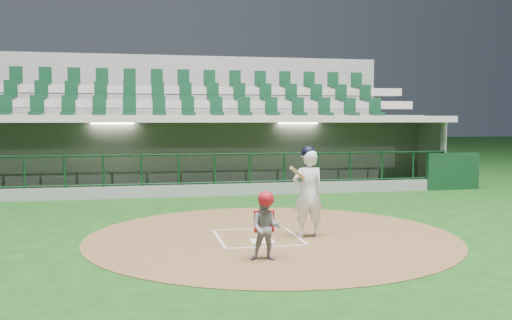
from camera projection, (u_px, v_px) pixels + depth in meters
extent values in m
plane|color=#144012|center=(255.00, 235.00, 11.25)|extent=(120.00, 120.00, 0.00)
cylinder|color=brown|center=(272.00, 236.00, 11.12)|extent=(7.20, 7.20, 0.01)
cube|color=white|center=(262.00, 241.00, 10.57)|extent=(0.43, 0.43, 0.02)
cube|color=white|center=(219.00, 239.00, 10.81)|extent=(0.05, 1.80, 0.01)
cube|color=white|center=(295.00, 236.00, 11.11)|extent=(0.05, 1.80, 0.01)
cube|color=silver|center=(249.00, 229.00, 11.79)|extent=(1.55, 0.05, 0.01)
cube|color=white|center=(268.00, 247.00, 10.13)|extent=(1.55, 0.05, 0.01)
cube|color=slate|center=(209.00, 206.00, 18.62)|extent=(15.00, 3.00, 0.10)
cube|color=slate|center=(203.00, 160.00, 20.08)|extent=(15.00, 0.20, 2.70)
cube|color=#A7A194|center=(203.00, 153.00, 19.95)|extent=(13.50, 0.04, 0.90)
cube|color=gray|center=(420.00, 160.00, 20.04)|extent=(0.20, 3.00, 2.70)
cube|color=#AEA89D|center=(209.00, 119.00, 18.17)|extent=(15.40, 3.50, 0.20)
cube|color=slate|center=(215.00, 191.00, 17.05)|extent=(15.00, 0.15, 0.40)
cube|color=black|center=(214.00, 138.00, 16.94)|extent=(15.00, 0.01, 0.95)
cube|color=brown|center=(205.00, 194.00, 19.62)|extent=(12.75, 0.40, 0.45)
cube|color=white|center=(113.00, 123.00, 17.82)|extent=(1.30, 0.35, 0.04)
cube|color=white|center=(297.00, 123.00, 19.04)|extent=(1.30, 0.35, 0.04)
cube|color=black|center=(452.00, 171.00, 18.56)|extent=(1.80, 0.18, 1.20)
imported|color=#B3131D|center=(87.00, 181.00, 18.62)|extent=(1.12, 0.77, 1.59)
imported|color=#A2111C|center=(173.00, 176.00, 18.88)|extent=(1.14, 0.69, 1.82)
imported|color=#A51113|center=(221.00, 179.00, 19.38)|extent=(0.89, 0.73, 1.56)
imported|color=#B2131D|center=(355.00, 173.00, 20.37)|extent=(1.70, 1.14, 1.76)
cube|color=slate|center=(198.00, 150.00, 21.67)|extent=(17.00, 6.50, 2.50)
cube|color=#AFA99E|center=(202.00, 119.00, 20.13)|extent=(16.60, 0.95, 0.30)
cube|color=#AAA399|center=(199.00, 104.00, 21.02)|extent=(16.60, 0.95, 0.30)
cube|color=#A8A197|center=(196.00, 91.00, 21.91)|extent=(16.60, 0.95, 0.30)
cube|color=gray|center=(190.00, 114.00, 24.85)|extent=(17.00, 0.25, 5.05)
imported|color=white|center=(308.00, 193.00, 10.98)|extent=(0.63, 0.43, 1.69)
sphere|color=black|center=(308.00, 153.00, 10.93)|extent=(0.28, 0.28, 0.28)
cylinder|color=#A97D4D|center=(299.00, 174.00, 10.66)|extent=(0.58, 0.79, 0.39)
imported|color=gray|center=(266.00, 228.00, 9.15)|extent=(0.59, 0.51, 1.04)
sphere|color=#AF1220|center=(266.00, 199.00, 9.11)|extent=(0.26, 0.26, 0.26)
cube|color=#B51C13|center=(264.00, 221.00, 9.29)|extent=(0.32, 0.10, 0.35)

